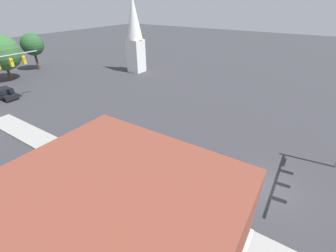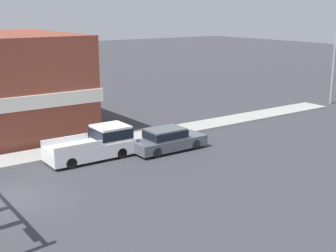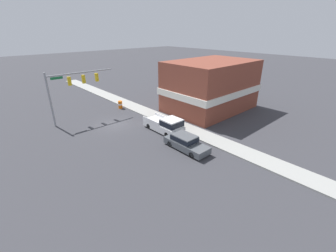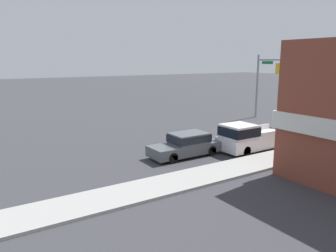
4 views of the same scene
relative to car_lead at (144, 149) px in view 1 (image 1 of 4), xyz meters
The scene contains 9 objects.
ground_plane 10.66m from the car_lead, 78.95° to the right, with size 200.00×200.00×0.00m, color #38383D.
sidewalk_curb 11.08m from the car_lead, 109.35° to the right, with size 2.40×60.00×0.14m.
far_signal_assembly 21.93m from the car_lead, 92.21° to the left, with size 7.67×0.49×7.06m.
car_lead is the anchor object (origin of this frame).
car_distant 25.88m from the car_lead, 89.66° to the left, with size 1.77×4.70×1.50m.
pickup_truck_parked 4.47m from the car_lead, 106.24° to the right, with size 2.03×5.27×1.91m.
church_steeple 29.23m from the car_lead, 40.90° to the left, with size 2.94×2.94×13.54m.
backdrop_tree_center 34.76m from the car_lead, 81.88° to the left, with size 5.93×5.93×7.77m.
backdrop_tree_right_mid 38.86m from the car_lead, 72.39° to the left, with size 4.19×4.19×7.04m.
Camera 1 is at (-14.90, -0.51, 12.66)m, focal length 24.00 mm.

